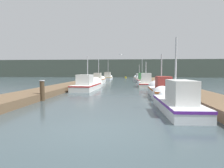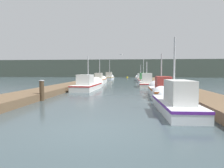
{
  "view_description": "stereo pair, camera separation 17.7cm",
  "coord_description": "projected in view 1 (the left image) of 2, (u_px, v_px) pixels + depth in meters",
  "views": [
    {
      "loc": [
        1.01,
        -5.66,
        1.76
      ],
      "look_at": [
        -0.29,
        9.54,
        0.76
      ],
      "focal_mm": 32.0,
      "sensor_mm": 36.0,
      "label": 1
    },
    {
      "loc": [
        1.19,
        -5.64,
        1.76
      ],
      "look_at": [
        -0.29,
        9.54,
        0.76
      ],
      "focal_mm": 32.0,
      "sensor_mm": 36.0,
      "label": 2
    }
  ],
  "objects": [
    {
      "name": "ground_plane",
      "position": [
        94.0,
        131.0,
        5.83
      ],
      "size": [
        200.0,
        200.0,
        0.0
      ],
      "color": "#38474C"
    },
    {
      "name": "dock_left",
      "position": [
        73.0,
        85.0,
        22.16
      ],
      "size": [
        2.2,
        40.0,
        0.42
      ],
      "color": "brown",
      "rests_on": "ground_plane"
    },
    {
      "name": "dock_right",
      "position": [
        169.0,
        85.0,
        21.28
      ],
      "size": [
        2.2,
        40.0,
        0.42
      ],
      "color": "brown",
      "rests_on": "ground_plane"
    },
    {
      "name": "distant_shore_ridge",
      "position": [
        126.0,
        69.0,
        62.83
      ],
      "size": [
        120.0,
        16.0,
        4.95
      ],
      "color": "#424C42",
      "rests_on": "ground_plane"
    },
    {
      "name": "fishing_boat_0",
      "position": [
        173.0,
        100.0,
        9.22
      ],
      "size": [
        1.5,
        5.61,
        3.64
      ],
      "rotation": [
        0.0,
        0.0,
        0.03
      ],
      "color": "silver",
      "rests_on": "ground_plane"
    },
    {
      "name": "fishing_boat_1",
      "position": [
        160.0,
        90.0,
        14.24
      ],
      "size": [
        1.49,
        5.42,
        3.37
      ],
      "rotation": [
        0.0,
        0.0,
        -0.0
      ],
      "color": "silver",
      "rests_on": "ground_plane"
    },
    {
      "name": "fishing_boat_2",
      "position": [
        89.0,
        85.0,
        19.36
      ],
      "size": [
        1.98,
        6.43,
        3.7
      ],
      "rotation": [
        0.0,
        0.0,
        -0.04
      ],
      "color": "silver",
      "rests_on": "ground_plane"
    },
    {
      "name": "fishing_boat_3",
      "position": [
        146.0,
        82.0,
        23.05
      ],
      "size": [
        1.78,
        6.17,
        3.26
      ],
      "rotation": [
        0.0,
        0.0,
        -0.05
      ],
      "color": "silver",
      "rests_on": "ground_plane"
    },
    {
      "name": "fishing_boat_4",
      "position": [
        99.0,
        80.0,
        28.16
      ],
      "size": [
        1.54,
        5.08,
        3.76
      ],
      "rotation": [
        0.0,
        0.0,
        -0.01
      ],
      "color": "silver",
      "rests_on": "ground_plane"
    },
    {
      "name": "fishing_boat_5",
      "position": [
        142.0,
        79.0,
        31.8
      ],
      "size": [
        1.93,
        5.46,
        4.25
      ],
      "rotation": [
        0.0,
        0.0,
        0.04
      ],
      "color": "silver",
      "rests_on": "ground_plane"
    },
    {
      "name": "fishing_boat_6",
      "position": [
        139.0,
        78.0,
        37.01
      ],
      "size": [
        2.0,
        6.25,
        3.34
      ],
      "rotation": [
        0.0,
        0.0,
        0.08
      ],
      "color": "silver",
      "rests_on": "ground_plane"
    },
    {
      "name": "fishing_boat_7",
      "position": [
        108.0,
        77.0,
        40.86
      ],
      "size": [
        1.59,
        4.67,
        4.36
      ],
      "rotation": [
        0.0,
        0.0,
        -0.04
      ],
      "color": "silver",
      "rests_on": "ground_plane"
    },
    {
      "name": "mooring_piling_0",
      "position": [
        107.0,
        76.0,
        45.13
      ],
      "size": [
        0.32,
        0.32,
        1.31
      ],
      "color": "#473523",
      "rests_on": "ground_plane"
    },
    {
      "name": "mooring_piling_1",
      "position": [
        42.0,
        90.0,
        11.69
      ],
      "size": [
        0.3,
        0.3,
        1.22
      ],
      "color": "#473523",
      "rests_on": "ground_plane"
    },
    {
      "name": "mooring_piling_2",
      "position": [
        179.0,
        91.0,
        11.8
      ],
      "size": [
        0.3,
        0.3,
        1.17
      ],
      "color": "#473523",
      "rests_on": "ground_plane"
    },
    {
      "name": "mooring_piling_3",
      "position": [
        90.0,
        80.0,
        27.27
      ],
      "size": [
        0.26,
        0.26,
        0.98
      ],
      "color": "#473523",
      "rests_on": "ground_plane"
    },
    {
      "name": "channel_buoy",
      "position": [
        126.0,
        77.0,
        50.0
      ],
      "size": [
        0.46,
        0.46,
        0.96
      ],
      "color": "gold",
      "rests_on": "ground_plane"
    },
    {
      "name": "seagull_lead",
      "position": [
        121.0,
        55.0,
        21.79
      ],
      "size": [
        0.56,
        0.3,
        0.12
      ],
      "rotation": [
        0.0,
        0.0,
        0.17
      ],
      "color": "white"
    }
  ]
}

